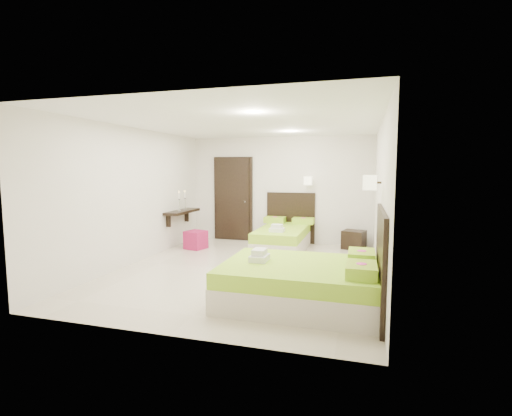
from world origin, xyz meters
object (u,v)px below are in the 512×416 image
(bed_single, at_px, (283,237))
(bed_double, at_px, (307,281))
(ottoman, at_px, (196,240))
(nightstand, at_px, (354,240))

(bed_single, height_order, bed_double, bed_double)
(bed_double, height_order, ottoman, bed_double)
(bed_single, xyz_separation_m, ottoman, (-1.95, -0.43, -0.10))
(bed_single, bearing_deg, ottoman, -167.53)
(bed_double, relative_size, nightstand, 4.43)
(bed_double, height_order, nightstand, bed_double)
(bed_single, relative_size, nightstand, 4.20)
(ottoman, bearing_deg, bed_single, 12.47)
(bed_double, bearing_deg, bed_single, 107.19)
(nightstand, bearing_deg, ottoman, -147.83)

